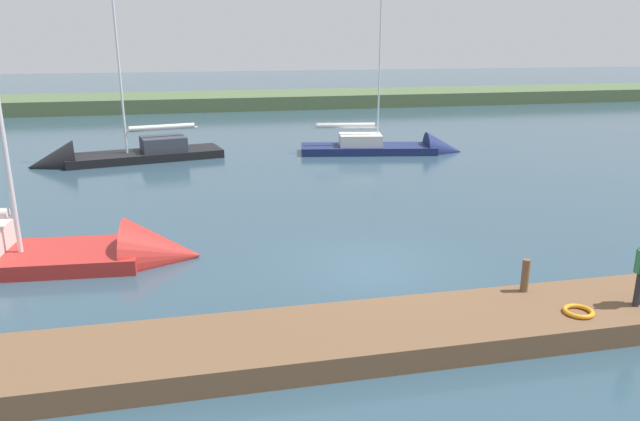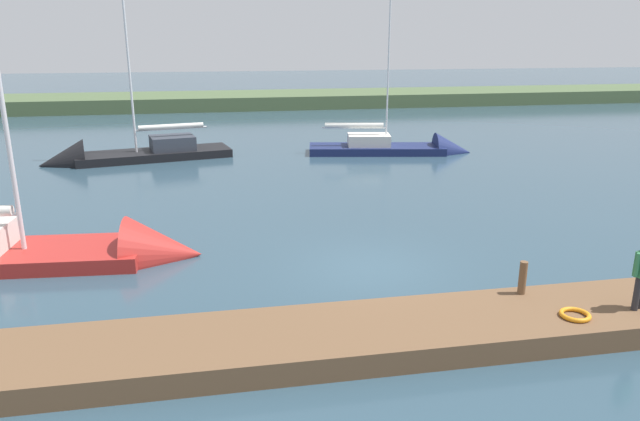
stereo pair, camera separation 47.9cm
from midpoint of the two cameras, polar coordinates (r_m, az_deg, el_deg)
ground_plane at (r=16.83m, az=5.72°, el=-5.64°), size 200.00×200.00×0.00m
far_shoreline at (r=56.49m, az=-5.99°, el=10.04°), size 180.00×8.00×2.40m
dock_pier at (r=13.11m, az=10.94°, el=-11.38°), size 27.46×2.41×0.52m
mooring_post_near at (r=14.67m, az=19.99°, el=-6.16°), size 0.18×0.18×0.80m
life_ring_buoy at (r=14.07m, az=24.45°, el=-9.22°), size 0.66×0.66×0.10m
sailboat_behind_pier at (r=18.62m, az=-22.53°, el=-4.01°), size 9.43×3.09×10.16m
sailboat_far_left at (r=33.70m, az=8.62°, el=5.76°), size 9.34×3.78×9.64m
sailboat_inner_slip at (r=32.73m, az=-18.59°, el=4.84°), size 10.00×4.40×10.42m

